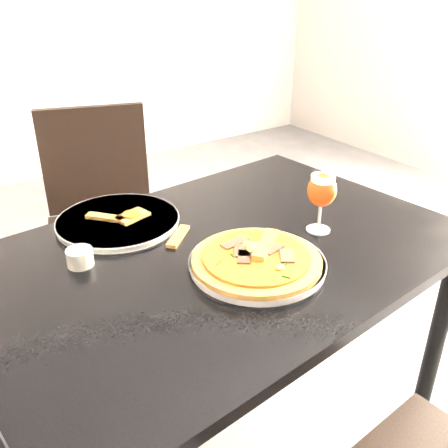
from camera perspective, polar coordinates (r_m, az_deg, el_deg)
dining_table at (r=1.28m, az=-0.30°, el=-6.31°), size 1.27×0.90×0.75m
chair_far at (r=1.98m, az=-13.68°, el=0.54°), size 0.53×0.53×0.91m
plate_main at (r=1.15m, az=3.81°, el=-4.53°), size 0.40×0.40×0.02m
pizza at (r=1.14m, az=3.72°, el=-3.98°), size 0.30×0.30×0.03m
plate_second at (r=1.37m, az=-12.00°, el=0.34°), size 0.41×0.41×0.02m
crust_scraps at (r=1.36m, az=-11.45°, el=0.87°), size 0.15×0.12×0.01m
loose_crust at (r=1.28m, az=-5.26°, el=-1.39°), size 0.10×0.09×0.01m
sauce_cup at (r=1.20m, az=-16.16°, el=-3.60°), size 0.06×0.06×0.04m
beer_glass at (r=1.29m, az=11.13°, el=3.75°), size 0.08×0.08×0.16m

